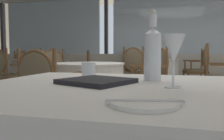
# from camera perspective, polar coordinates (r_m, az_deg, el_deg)

# --- Properties ---
(ground_plane) EXTENTS (13.99, 13.99, 0.00)m
(ground_plane) POSITION_cam_1_polar(r_m,az_deg,el_deg) (2.80, 11.70, -14.02)
(ground_plane) COLOR #756047
(window_wall_far) EXTENTS (10.76, 0.14, 2.67)m
(window_wall_far) POSITION_cam_1_polar(r_m,az_deg,el_deg) (6.41, 13.42, 5.80)
(window_wall_far) COLOR silver
(window_wall_far) RESTS_ON ground_plane
(side_plate) EXTENTS (0.18, 0.18, 0.01)m
(side_plate) POSITION_cam_1_polar(r_m,az_deg,el_deg) (0.60, 7.86, -7.92)
(side_plate) COLOR white
(side_plate) RESTS_ON foreground_table
(butter_knife) EXTENTS (0.20, 0.05, 0.00)m
(butter_knife) POSITION_cam_1_polar(r_m,az_deg,el_deg) (0.60, 7.87, -7.44)
(butter_knife) COLOR silver
(butter_knife) RESTS_ON foreground_table
(water_bottle) EXTENTS (0.08, 0.08, 0.33)m
(water_bottle) POSITION_cam_1_polar(r_m,az_deg,el_deg) (1.13, 9.80, 4.26)
(water_bottle) COLOR white
(water_bottle) RESTS_ON foreground_table
(wine_glass) EXTENTS (0.09, 0.09, 0.20)m
(wine_glass) POSITION_cam_1_polar(r_m,az_deg,el_deg) (0.90, 14.73, 4.78)
(wine_glass) COLOR white
(wine_glass) RESTS_ON foreground_table
(water_tumbler) EXTENTS (0.08, 0.08, 0.08)m
(water_tumbler) POSITION_cam_1_polar(r_m,az_deg,el_deg) (1.30, -5.68, 0.05)
(water_tumbler) COLOR white
(water_tumbler) RESTS_ON foreground_table
(menu_book) EXTENTS (0.34, 0.34, 0.02)m
(menu_book) POSITION_cam_1_polar(r_m,az_deg,el_deg) (1.01, -3.72, -2.69)
(menu_book) COLOR black
(menu_book) RESTS_ON foreground_table
(dining_chair_0_2) EXTENTS (0.51, 0.57, 1.02)m
(dining_chair_0_2) POSITION_cam_1_polar(r_m,az_deg,el_deg) (4.05, 23.36, -0.14)
(dining_chair_0_2) COLOR brown
(dining_chair_0_2) RESTS_ON ground_plane
(background_table_1) EXTENTS (1.03, 1.03, 0.74)m
(background_table_1) POSITION_cam_1_polar(r_m,az_deg,el_deg) (5.31, -17.28, -1.47)
(background_table_1) COLOR white
(background_table_1) RESTS_ON ground_plane
(dining_chair_1_0) EXTENTS (0.60, 0.64, 0.93)m
(dining_chair_1_0) POSITION_cam_1_polar(r_m,az_deg,el_deg) (5.23, -7.07, 0.48)
(dining_chair_1_0) COLOR brown
(dining_chair_1_0) RESTS_ON ground_plane
(dining_chair_1_1) EXTENTS (0.65, 0.66, 0.93)m
(dining_chair_1_1) POSITION_cam_1_polar(r_m,az_deg,el_deg) (6.19, -20.37, 0.85)
(dining_chair_1_1) COLOR brown
(dining_chair_1_1) RESTS_ON ground_plane
(dining_chair_1_2) EXTENTS (0.58, 0.52, 0.96)m
(dining_chair_1_2) POSITION_cam_1_polar(r_m,az_deg,el_deg) (4.61, -24.82, -0.21)
(dining_chair_1_2) COLOR brown
(dining_chair_1_2) RESTS_ON ground_plane
(background_table_2) EXTENTS (1.06, 1.06, 0.74)m
(background_table_2) POSITION_cam_1_polar(r_m,az_deg,el_deg) (5.35, 10.52, -1.31)
(background_table_2) COLOR white
(background_table_2) RESTS_ON ground_plane
(dining_chair_2_0) EXTENTS (0.63, 0.58, 0.99)m
(dining_chair_2_0) POSITION_cam_1_polar(r_m,az_deg,el_deg) (4.47, 5.86, 0.36)
(dining_chair_2_0) COLOR brown
(dining_chair_2_0) RESTS_ON ground_plane
(dining_chair_2_1) EXTENTS (0.54, 0.60, 0.97)m
(dining_chair_2_1) POSITION_cam_1_polar(r_m,az_deg,el_deg) (5.55, 20.38, 0.80)
(dining_chair_2_1) COLOR brown
(dining_chair_2_1) RESTS_ON ground_plane
(dining_chair_2_2) EXTENTS (0.66, 0.65, 0.99)m
(dining_chair_2_2) POSITION_cam_1_polar(r_m,az_deg,el_deg) (6.13, 5.07, 1.38)
(dining_chair_2_2) COLOR brown
(dining_chair_2_2) RESTS_ON ground_plane
(background_table_3) EXTENTS (1.01, 1.01, 0.74)m
(background_table_3) POSITION_cam_1_polar(r_m,az_deg,el_deg) (3.21, -6.03, -4.86)
(background_table_3) COLOR white
(background_table_3) RESTS_ON ground_plane
(dining_chair_3_0) EXTENTS (0.61, 0.64, 0.95)m
(dining_chair_3_0) POSITION_cam_1_polar(r_m,az_deg,el_deg) (3.37, 9.94, -1.15)
(dining_chair_3_0) COLOR brown
(dining_chair_3_0) RESTS_ON ground_plane
(dining_chair_3_1) EXTENTS (0.64, 0.66, 0.94)m
(dining_chair_3_1) POSITION_cam_1_polar(r_m,az_deg,el_deg) (3.99, -13.47, -0.62)
(dining_chair_3_1) COLOR brown
(dining_chair_3_1) RESTS_ON ground_plane
(dining_chair_3_2) EXTENTS (0.57, 0.51, 0.91)m
(dining_chair_3_2) POSITION_cam_1_polar(r_m,az_deg,el_deg) (2.40, -16.03, -4.12)
(dining_chair_3_2) COLOR brown
(dining_chair_3_2) RESTS_ON ground_plane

